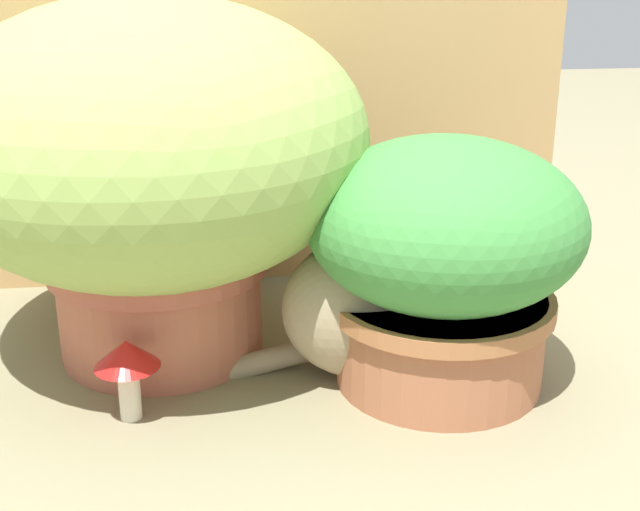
# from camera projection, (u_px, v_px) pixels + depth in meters

# --- Properties ---
(ground_plane) EXTENTS (6.00, 6.00, 0.00)m
(ground_plane) POSITION_uv_depth(u_px,v_px,m) (261.00, 390.00, 1.25)
(ground_plane) COLOR gray
(cardboard_backdrop) EXTENTS (1.10, 0.03, 0.83)m
(cardboard_backdrop) POSITION_uv_depth(u_px,v_px,m) (260.00, 55.00, 1.53)
(cardboard_backdrop) COLOR tan
(cardboard_backdrop) RESTS_ON ground
(grass_planter) EXTENTS (0.64, 0.64, 0.54)m
(grass_planter) POSITION_uv_depth(u_px,v_px,m) (151.00, 156.00, 1.27)
(grass_planter) COLOR #B26248
(grass_planter) RESTS_ON ground
(leafy_planter) EXTENTS (0.39, 0.39, 0.36)m
(leafy_planter) POSITION_uv_depth(u_px,v_px,m) (445.00, 256.00, 1.21)
(leafy_planter) COLOR #AB6645
(leafy_planter) RESTS_ON ground
(cat) EXTENTS (0.39, 0.20, 0.32)m
(cat) POSITION_uv_depth(u_px,v_px,m) (381.00, 296.00, 1.26)
(cat) COLOR tan
(cat) RESTS_ON ground
(mushroom_ornament_red) EXTENTS (0.09, 0.09, 0.11)m
(mushroom_ornament_red) POSITION_uv_depth(u_px,v_px,m) (127.00, 361.00, 1.15)
(mushroom_ornament_red) COLOR #EEE2C4
(mushroom_ornament_red) RESTS_ON ground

